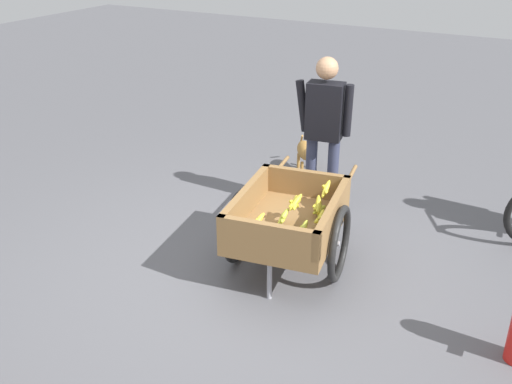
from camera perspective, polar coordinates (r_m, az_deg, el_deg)
name	(u,v)px	position (r m, az deg, el deg)	size (l,w,h in m)	color
ground_plane	(235,275)	(4.95, -2.06, -8.12)	(24.00, 24.00, 0.00)	#56565B
fruit_cart	(289,223)	(4.84, 3.22, -2.99)	(1.75, 1.04, 0.72)	olive
vendor_person	(324,123)	(5.66, 6.68, 6.71)	(0.25, 0.56, 1.56)	#333851
dog	(306,152)	(6.75, 4.88, 3.95)	(0.58, 0.41, 0.40)	#AD7A38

